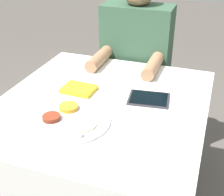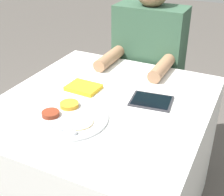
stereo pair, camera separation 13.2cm
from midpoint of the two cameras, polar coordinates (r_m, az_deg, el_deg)
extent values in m
cube|color=silver|center=(1.64, 1.04, -12.20)|extent=(0.93, 0.99, 0.76)
cylinder|color=#B7BABF|center=(1.29, -5.02, -3.78)|extent=(0.33, 0.33, 0.01)
cylinder|color=gold|center=(1.36, -5.08, -1.31)|extent=(0.08, 0.08, 0.02)
cylinder|color=maroon|center=(1.30, -8.35, -2.94)|extent=(0.07, 0.07, 0.02)
cylinder|color=beige|center=(1.25, -3.14, -4.48)|extent=(0.11, 0.11, 0.01)
cylinder|color=#B7BABF|center=(1.22, -6.87, -5.55)|extent=(0.15, 0.01, 0.01)
sphere|color=#B7BABF|center=(1.18, -3.67, -6.52)|extent=(0.02, 0.02, 0.02)
cube|color=silver|center=(1.52, -2.76, 1.67)|extent=(0.16, 0.12, 0.01)
cube|color=gold|center=(1.52, -2.76, 1.87)|extent=(0.16, 0.13, 0.02)
cube|color=#28282D|center=(1.43, 9.84, -0.62)|extent=(0.20, 0.17, 0.01)
cube|color=black|center=(1.43, 9.86, -0.46)|extent=(0.18, 0.15, 0.00)
cube|color=black|center=(2.21, 7.64, -5.47)|extent=(0.37, 0.22, 0.44)
cube|color=#2D4C38|center=(1.96, 8.66, 7.42)|extent=(0.42, 0.20, 0.62)
cylinder|color=#936B4C|center=(1.80, 1.77, 7.32)|extent=(0.07, 0.28, 0.07)
cylinder|color=#936B4C|center=(1.70, 11.39, 5.47)|extent=(0.07, 0.28, 0.07)
camera|label=1|loc=(0.07, -87.14, 1.60)|focal=50.00mm
camera|label=2|loc=(0.07, 92.86, -1.60)|focal=50.00mm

